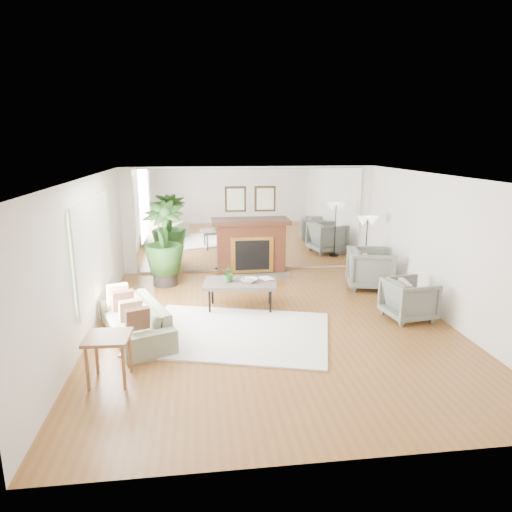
{
  "coord_description": "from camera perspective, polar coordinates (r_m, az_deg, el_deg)",
  "views": [
    {
      "loc": [
        -1.2,
        -7.22,
        3.03
      ],
      "look_at": [
        -0.22,
        0.6,
        1.07
      ],
      "focal_mm": 32.0,
      "sensor_mm": 36.0,
      "label": 1
    }
  ],
  "objects": [
    {
      "name": "ground",
      "position": [
        7.92,
        2.16,
        -8.55
      ],
      "size": [
        7.0,
        7.0,
        0.0
      ],
      "primitive_type": "plane",
      "color": "brown",
      "rests_on": "ground"
    },
    {
      "name": "wall_left",
      "position": [
        7.65,
        -20.45,
        -0.4
      ],
      "size": [
        0.02,
        7.0,
        2.5
      ],
      "primitive_type": "cube",
      "color": "silver",
      "rests_on": "ground"
    },
    {
      "name": "wall_right",
      "position": [
        8.54,
        22.47,
        0.85
      ],
      "size": [
        0.02,
        7.0,
        2.5
      ],
      "primitive_type": "cube",
      "color": "silver",
      "rests_on": "ground"
    },
    {
      "name": "wall_back",
      "position": [
        10.92,
        -0.74,
        4.57
      ],
      "size": [
        6.0,
        0.02,
        2.5
      ],
      "primitive_type": "cube",
      "color": "silver",
      "rests_on": "ground"
    },
    {
      "name": "mirror_panel",
      "position": [
        10.9,
        -0.73,
        4.55
      ],
      "size": [
        5.4,
        0.04,
        2.4
      ],
      "primitive_type": "cube",
      "color": "silver",
      "rests_on": "wall_back"
    },
    {
      "name": "window_panel",
      "position": [
        8.0,
        -19.67,
        1.0
      ],
      "size": [
        0.04,
        2.4,
        1.5
      ],
      "primitive_type": "cube",
      "color": "#B2E09E",
      "rests_on": "wall_left"
    },
    {
      "name": "fireplace",
      "position": [
        10.81,
        -0.59,
        1.28
      ],
      "size": [
        1.85,
        0.83,
        2.05
      ],
      "color": "brown",
      "rests_on": "ground"
    },
    {
      "name": "area_rug",
      "position": [
        7.55,
        -2.78,
        -9.59
      ],
      "size": [
        3.49,
        2.9,
        0.03
      ],
      "primitive_type": "cube",
      "rotation": [
        0.0,
        0.0,
        -0.27
      ],
      "color": "white",
      "rests_on": "ground"
    },
    {
      "name": "coffee_table",
      "position": [
        8.48,
        -1.96,
        -3.5
      ],
      "size": [
        1.41,
        0.93,
        0.53
      ],
      "rotation": [
        0.0,
        0.0,
        -0.12
      ],
      "color": "#5B5248",
      "rests_on": "ground"
    },
    {
      "name": "sofa",
      "position": [
        7.58,
        -14.83,
        -7.78
      ],
      "size": [
        1.42,
        2.08,
        0.57
      ],
      "primitive_type": "imported",
      "rotation": [
        0.0,
        0.0,
        -1.19
      ],
      "color": "gray",
      "rests_on": "ground"
    },
    {
      "name": "armchair_back",
      "position": [
        10.04,
        14.1,
        -1.52
      ],
      "size": [
        1.11,
        1.09,
        0.85
      ],
      "primitive_type": "imported",
      "rotation": [
        0.0,
        0.0,
        1.35
      ],
      "color": "slate",
      "rests_on": "ground"
    },
    {
      "name": "armchair_front",
      "position": [
        8.49,
        18.59,
        -5.13
      ],
      "size": [
        0.89,
        0.87,
        0.72
      ],
      "primitive_type": "imported",
      "rotation": [
        0.0,
        0.0,
        1.7
      ],
      "color": "slate",
      "rests_on": "ground"
    },
    {
      "name": "side_table",
      "position": [
        6.24,
        -18.0,
        -10.34
      ],
      "size": [
        0.58,
        0.58,
        0.63
      ],
      "rotation": [
        0.0,
        0.0,
        -0.04
      ],
      "color": "brown",
      "rests_on": "ground"
    },
    {
      "name": "potted_ficus",
      "position": [
        9.99,
        -11.46,
        1.81
      ],
      "size": [
        0.9,
        0.9,
        1.83
      ],
      "color": "black",
      "rests_on": "ground"
    },
    {
      "name": "floor_lamp",
      "position": [
        10.33,
        13.74,
        3.64
      ],
      "size": [
        0.48,
        0.27,
        1.47
      ],
      "color": "black",
      "rests_on": "ground"
    },
    {
      "name": "tabletop_plant",
      "position": [
        8.44,
        -3.39,
        -2.15
      ],
      "size": [
        0.35,
        0.32,
        0.32
      ],
      "primitive_type": "imported",
      "rotation": [
        0.0,
        0.0,
        -0.3
      ],
      "color": "#2D5D22",
      "rests_on": "coffee_table"
    },
    {
      "name": "fruit_bowl",
      "position": [
        8.42,
        -0.86,
        -3.06
      ],
      "size": [
        0.36,
        0.36,
        0.07
      ],
      "primitive_type": "imported",
      "rotation": [
        0.0,
        0.0,
        -0.31
      ],
      "color": "brown",
      "rests_on": "coffee_table"
    },
    {
      "name": "book",
      "position": [
        8.57,
        0.71,
        -2.92
      ],
      "size": [
        0.29,
        0.33,
        0.02
      ],
      "primitive_type": "imported",
      "rotation": [
        0.0,
        0.0,
        0.36
      ],
      "color": "brown",
      "rests_on": "coffee_table"
    }
  ]
}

